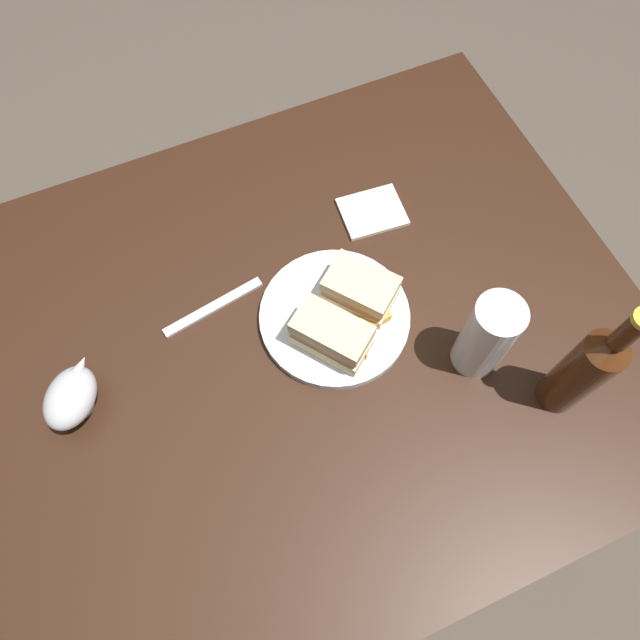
% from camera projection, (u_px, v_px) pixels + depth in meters
% --- Properties ---
extents(ground_plane, '(6.00, 6.00, 0.00)m').
position_uv_depth(ground_plane, '(311.00, 444.00, 1.66)').
color(ground_plane, '#4C4238').
extents(dining_table, '(1.10, 0.92, 0.77)m').
position_uv_depth(dining_table, '(309.00, 404.00, 1.31)').
color(dining_table, black).
rests_on(dining_table, ground).
extents(plate, '(0.25, 0.25, 0.02)m').
position_uv_depth(plate, '(335.00, 317.00, 0.97)').
color(plate, white).
rests_on(plate, dining_table).
extents(sandwich_half_left, '(0.12, 0.13, 0.07)m').
position_uv_depth(sandwich_half_left, '(332.00, 335.00, 0.91)').
color(sandwich_half_left, beige).
rests_on(sandwich_half_left, plate).
extents(sandwich_half_right, '(0.12, 0.13, 0.06)m').
position_uv_depth(sandwich_half_right, '(360.00, 289.00, 0.95)').
color(sandwich_half_right, beige).
rests_on(sandwich_half_right, plate).
extents(potato_wedge_front, '(0.04, 0.04, 0.02)m').
position_uv_depth(potato_wedge_front, '(342.00, 337.00, 0.94)').
color(potato_wedge_front, '#B77F33').
rests_on(potato_wedge_front, plate).
extents(potato_wedge_middle, '(0.04, 0.05, 0.02)m').
position_uv_depth(potato_wedge_middle, '(350.00, 332.00, 0.94)').
color(potato_wedge_middle, '#B77F33').
rests_on(potato_wedge_middle, plate).
extents(potato_wedge_back, '(0.05, 0.05, 0.02)m').
position_uv_depth(potato_wedge_back, '(363.00, 343.00, 0.93)').
color(potato_wedge_back, '#AD702D').
rests_on(potato_wedge_back, plate).
extents(potato_wedge_left_edge, '(0.05, 0.06, 0.02)m').
position_uv_depth(potato_wedge_left_edge, '(365.00, 322.00, 0.95)').
color(potato_wedge_left_edge, '#B77F33').
rests_on(potato_wedge_left_edge, plate).
extents(potato_wedge_right_edge, '(0.04, 0.04, 0.02)m').
position_uv_depth(potato_wedge_right_edge, '(356.00, 354.00, 0.93)').
color(potato_wedge_right_edge, '#AD702D').
rests_on(potato_wedge_right_edge, plate).
extents(potato_wedge_stray, '(0.04, 0.03, 0.02)m').
position_uv_depth(potato_wedge_stray, '(378.00, 318.00, 0.95)').
color(potato_wedge_stray, gold).
rests_on(potato_wedge_stray, plate).
extents(pint_glass, '(0.07, 0.07, 0.17)m').
position_uv_depth(pint_glass, '(485.00, 339.00, 0.88)').
color(pint_glass, white).
rests_on(pint_glass, dining_table).
extents(gravy_boat, '(0.12, 0.12, 0.07)m').
position_uv_depth(gravy_boat, '(71.00, 397.00, 0.88)').
color(gravy_boat, '#B7B7BC').
rests_on(gravy_boat, dining_table).
extents(cider_bottle, '(0.06, 0.06, 0.29)m').
position_uv_depth(cider_bottle, '(585.00, 369.00, 0.82)').
color(cider_bottle, '#47230F').
rests_on(cider_bottle, dining_table).
extents(napkin, '(0.12, 0.10, 0.01)m').
position_uv_depth(napkin, '(372.00, 212.00, 1.06)').
color(napkin, silver).
rests_on(napkin, dining_table).
extents(fork, '(0.18, 0.05, 0.01)m').
position_uv_depth(fork, '(213.00, 307.00, 0.98)').
color(fork, silver).
rests_on(fork, dining_table).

